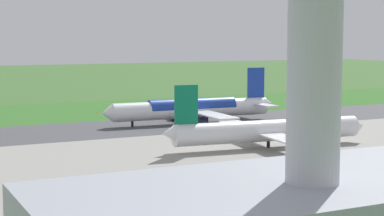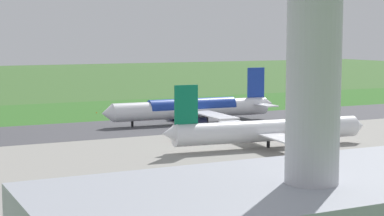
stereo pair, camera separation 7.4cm
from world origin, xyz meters
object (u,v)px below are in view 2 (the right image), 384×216
Objects in this scene: airliner_parked_mid at (267,130)px; service_car_followme at (182,138)px; traffic_cone_orange at (97,112)px; no_stopping_sign at (119,108)px; airliner_main at (193,108)px.

service_car_followme is (13.62, -16.47, -3.20)m from airliner_parked_mid.
no_stopping_sign is at bearing 177.82° from traffic_cone_orange.
service_car_followme is at bearing 83.81° from no_stopping_sign.
airliner_parked_mid is 92.32× the size of traffic_cone_orange.
airliner_main reaches higher than no_stopping_sign.
service_car_followme is (16.91, 27.98, -3.51)m from airliner_main.
airliner_main is 37.20m from no_stopping_sign.
no_stopping_sign is (10.00, -35.70, -3.00)m from airliner_main.
airliner_parked_mid is at bearing 85.77° from airliner_main.
no_stopping_sign is (-6.91, -63.68, 0.51)m from service_car_followme.
traffic_cone_orange is at bearing -2.18° from no_stopping_sign.
service_car_followme is 8.30× the size of traffic_cone_orange.
airliner_main is at bearing -121.14° from service_car_followme.
airliner_main is 44.57m from airliner_parked_mid.
airliner_parked_mid is 81.80m from traffic_cone_orange.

